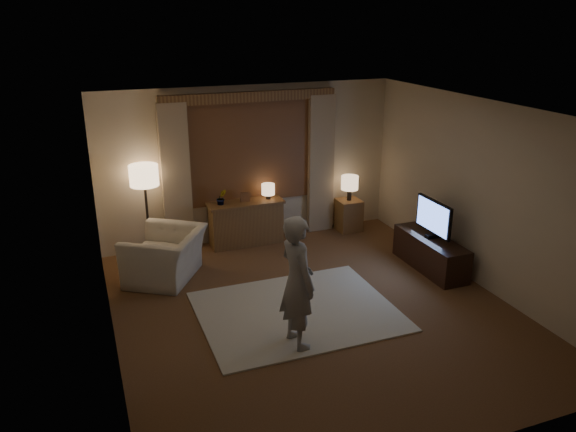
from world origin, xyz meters
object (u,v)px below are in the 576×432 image
armchair (165,256)px  side_table (348,215)px  sideboard (246,224)px  tv_stand (430,253)px  person (297,282)px

armchair → side_table: bearing=136.0°
sideboard → tv_stand: 3.03m
tv_stand → person: size_ratio=0.88×
sideboard → person: size_ratio=0.76×
person → tv_stand: bearing=-72.0°
side_table → armchair: bearing=-166.4°
person → armchair: bearing=19.6°
sideboard → side_table: (1.89, -0.05, -0.07)m
sideboard → armchair: (-1.48, -0.86, 0.01)m
side_table → tv_stand: side_table is taller
person → sideboard: bearing=-12.8°
person → side_table: bearing=-42.3°
armchair → tv_stand: (3.80, -1.08, -0.11)m
sideboard → tv_stand: size_ratio=0.86×
armchair → tv_stand: armchair is taller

